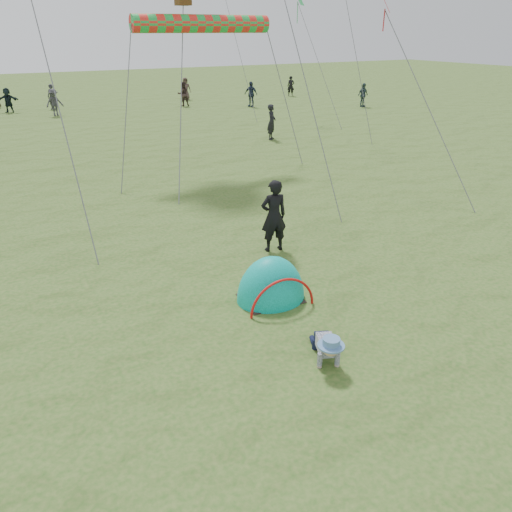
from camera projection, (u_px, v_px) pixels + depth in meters
ground at (374, 354)px, 8.79m from camera, size 140.00×140.00×0.00m
crawling_toddler at (327, 346)px, 8.48m from camera, size 0.85×0.99×0.63m
popup_tent at (271, 299)px, 10.61m from camera, size 1.57×1.32×1.92m
standing_adult at (274, 216)px, 12.56m from camera, size 0.74×0.54×1.87m
crowd_person_0 at (272, 122)px, 25.65m from camera, size 0.75×0.76×1.76m
crowd_person_2 at (251, 94)px, 36.63m from camera, size 0.91×1.11×1.77m
crowd_person_3 at (54, 102)px, 32.76m from camera, size 1.17×0.77×1.70m
crowd_person_6 at (291, 86)px, 42.57m from camera, size 0.71×0.64×1.62m
crowd_person_7 at (183, 94)px, 36.91m from camera, size 0.87×0.70×1.72m
crowd_person_8 at (363, 95)px, 36.56m from camera, size 1.03×0.56×1.67m
crowd_person_10 at (186, 89)px, 40.36m from camera, size 0.91×0.68×1.70m
crowd_person_11 at (8, 100)px, 34.10m from camera, size 1.57×1.00×1.62m
crowd_person_12 at (52, 97)px, 35.37m from camera, size 0.75×0.70×1.72m
rainbow_tube_kite at (203, 24)px, 18.59m from camera, size 5.41×0.64×0.64m
diamond_kite_0 at (386, 3)px, 17.04m from camera, size 0.75×0.75×0.61m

